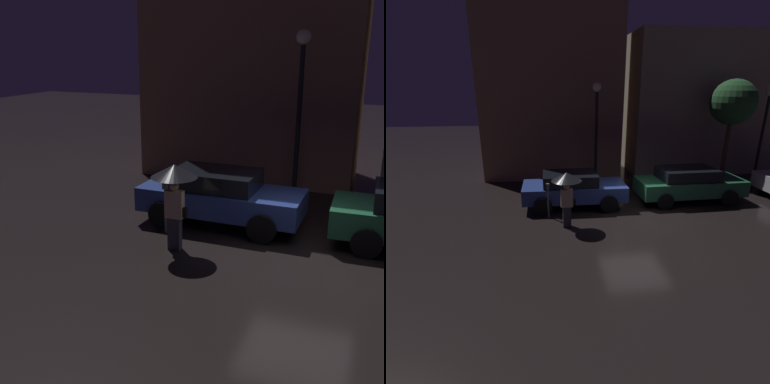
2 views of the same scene
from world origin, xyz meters
The scene contains 6 objects.
ground_plane centered at (0.00, 0.00, 0.00)m, with size 60.00×60.00×0.00m, color black.
building_facade_left centered at (-2.96, 6.50, 5.42)m, with size 7.13×3.00×10.84m.
parked_car_blue centered at (-2.32, 1.26, 0.76)m, with size 4.14×1.87×1.41m.
pedestrian_with_umbrella centered at (-2.73, -0.66, 1.58)m, with size 1.03×1.03×1.97m.
parking_meter centered at (-3.35, 0.19, 0.82)m, with size 0.12×0.10×1.34m.
street_lamp_near centered at (-0.92, 4.04, 3.32)m, with size 0.42×0.42×4.86m.
Camera 1 is at (1.39, -9.83, 4.44)m, focal length 45.00 mm.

